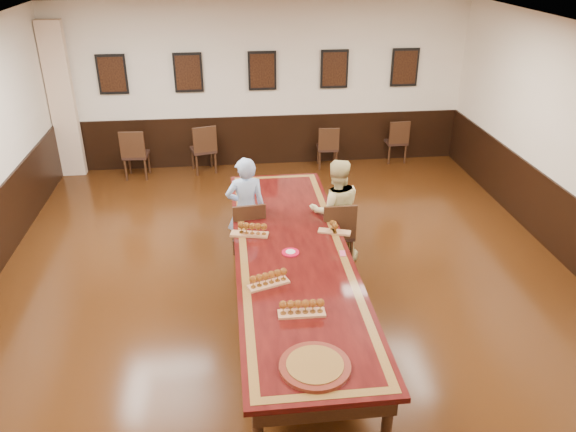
{
  "coord_description": "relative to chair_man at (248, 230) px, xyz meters",
  "views": [
    {
      "loc": [
        -0.71,
        -5.87,
        4.2
      ],
      "look_at": [
        0.0,
        0.5,
        1.0
      ],
      "focal_mm": 35.0,
      "sensor_mm": 36.0,
      "label": 1
    }
  ],
  "objects": [
    {
      "name": "floor",
      "position": [
        0.5,
        -1.14,
        -0.49
      ],
      "size": [
        8.0,
        10.0,
        0.02
      ],
      "primitive_type": "cube",
      "color": "black",
      "rests_on": "ground"
    },
    {
      "name": "ceiling",
      "position": [
        0.5,
        -1.14,
        2.73
      ],
      "size": [
        8.0,
        10.0,
        0.02
      ],
      "primitive_type": "cube",
      "color": "white",
      "rests_on": "floor"
    },
    {
      "name": "wall_back",
      "position": [
        0.5,
        3.87,
        1.12
      ],
      "size": [
        8.0,
        0.02,
        3.2
      ],
      "primitive_type": "cube",
      "color": "#F1E1CA",
      "rests_on": "floor"
    },
    {
      "name": "chair_man",
      "position": [
        0.0,
        0.0,
        0.0
      ],
      "size": [
        0.5,
        0.54,
        0.96
      ],
      "primitive_type": null,
      "rotation": [
        0.0,
        0.0,
        3.25
      ],
      "color": "black",
      "rests_on": "floor"
    },
    {
      "name": "chair_woman",
      "position": [
        1.24,
        -0.16,
        0.0
      ],
      "size": [
        0.46,
        0.5,
        0.97
      ],
      "primitive_type": null,
      "rotation": [
        0.0,
        0.0,
        3.16
      ],
      "color": "black",
      "rests_on": "floor"
    },
    {
      "name": "spare_chair_a",
      "position": [
        -1.98,
        3.38,
        0.01
      ],
      "size": [
        0.48,
        0.52,
        0.97
      ],
      "primitive_type": null,
      "rotation": [
        0.0,
        0.0,
        3.08
      ],
      "color": "black",
      "rests_on": "floor"
    },
    {
      "name": "spare_chair_b",
      "position": [
        -0.71,
        3.54,
        0.0
      ],
      "size": [
        0.56,
        0.59,
        0.97
      ],
      "primitive_type": null,
      "rotation": [
        0.0,
        0.0,
        3.39
      ],
      "color": "black",
      "rests_on": "floor"
    },
    {
      "name": "spare_chair_c",
      "position": [
        1.76,
        3.51,
        -0.05
      ],
      "size": [
        0.43,
        0.47,
        0.87
      ],
      "primitive_type": null,
      "rotation": [
        0.0,
        0.0,
        3.08
      ],
      "color": "black",
      "rests_on": "floor"
    },
    {
      "name": "spare_chair_d",
      "position": [
        3.21,
        3.69,
        -0.03
      ],
      "size": [
        0.43,
        0.47,
        0.89
      ],
      "primitive_type": null,
      "rotation": [
        0.0,
        0.0,
        3.18
      ],
      "color": "black",
      "rests_on": "floor"
    },
    {
      "name": "person_man",
      "position": [
        -0.01,
        0.1,
        0.29
      ],
      "size": [
        0.6,
        0.43,
        1.54
      ],
      "primitive_type": "imported",
      "rotation": [
        0.0,
        0.0,
        3.25
      ],
      "color": "#5484D4",
      "rests_on": "floor"
    },
    {
      "name": "person_woman",
      "position": [
        1.24,
        -0.06,
        0.28
      ],
      "size": [
        0.76,
        0.6,
        1.52
      ],
      "primitive_type": "imported",
      "rotation": [
        0.0,
        0.0,
        3.16
      ],
      "color": "beige",
      "rests_on": "floor"
    },
    {
      "name": "pink_phone",
      "position": [
        1.1,
        -1.24,
        0.27
      ],
      "size": [
        0.08,
        0.14,
        0.01
      ],
      "primitive_type": "cube",
      "rotation": [
        0.0,
        0.0,
        -0.1
      ],
      "color": "#D0456E",
      "rests_on": "conference_table"
    },
    {
      "name": "curtain",
      "position": [
        -3.25,
        3.68,
        0.97
      ],
      "size": [
        0.45,
        0.18,
        2.9
      ],
      "primitive_type": "cube",
      "color": "beige",
      "rests_on": "floor"
    },
    {
      "name": "wainscoting",
      "position": [
        0.5,
        -1.14,
        0.02
      ],
      "size": [
        8.0,
        10.0,
        1.0
      ],
      "color": "black",
      "rests_on": "floor"
    },
    {
      "name": "conference_table",
      "position": [
        0.5,
        -1.14,
        0.13
      ],
      "size": [
        1.4,
        5.0,
        0.76
      ],
      "color": "black",
      "rests_on": "floor"
    },
    {
      "name": "posters",
      "position": [
        0.5,
        3.8,
        1.42
      ],
      "size": [
        6.14,
        0.04,
        0.74
      ],
      "color": "black",
      "rests_on": "wall_back"
    },
    {
      "name": "flight_a",
      "position": [
        0.01,
        -0.65,
        0.35
      ],
      "size": [
        0.5,
        0.25,
        0.18
      ],
      "color": "#AF7449",
      "rests_on": "conference_table"
    },
    {
      "name": "flight_b",
      "position": [
        1.1,
        -0.7,
        0.34
      ],
      "size": [
        0.44,
        0.25,
        0.16
      ],
      "color": "#AF7449",
      "rests_on": "conference_table"
    },
    {
      "name": "flight_c",
      "position": [
        0.15,
        -1.83,
        0.35
      ],
      "size": [
        0.49,
        0.29,
        0.17
      ],
      "color": "#AF7449",
      "rests_on": "conference_table"
    },
    {
      "name": "flight_d",
      "position": [
        0.44,
        -2.4,
        0.35
      ],
      "size": [
        0.49,
        0.16,
        0.18
      ],
      "color": "#AF7449",
      "rests_on": "conference_table"
    },
    {
      "name": "red_plate_grp",
      "position": [
        0.47,
        -1.16,
        0.28
      ],
      "size": [
        0.21,
        0.21,
        0.03
      ],
      "color": "red",
      "rests_on": "conference_table"
    },
    {
      "name": "carved_platter",
      "position": [
        0.46,
        -3.2,
        0.29
      ],
      "size": [
        0.75,
        0.75,
        0.05
      ],
      "color": "#511710",
      "rests_on": "conference_table"
    }
  ]
}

